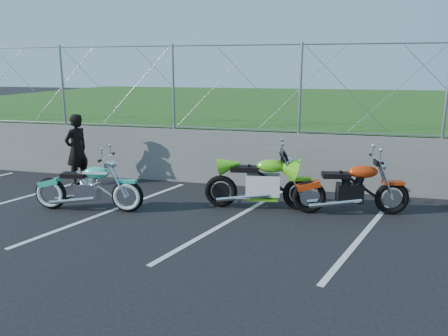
% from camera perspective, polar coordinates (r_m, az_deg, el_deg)
% --- Properties ---
extents(ground, '(90.00, 90.00, 0.00)m').
position_cam_1_polar(ground, '(7.25, -1.00, -9.48)').
color(ground, black).
rests_on(ground, ground).
extents(retaining_wall, '(30.00, 0.22, 1.30)m').
position_cam_1_polar(retaining_wall, '(10.33, 4.05, 1.19)').
color(retaining_wall, slate).
rests_on(retaining_wall, ground).
extents(grass_field, '(30.00, 20.00, 1.30)m').
position_cam_1_polar(grass_field, '(20.15, 9.13, 6.93)').
color(grass_field, '#214E14').
rests_on(grass_field, ground).
extents(chain_link_fence, '(28.00, 0.03, 2.00)m').
position_cam_1_polar(chain_link_fence, '(10.12, 4.20, 10.37)').
color(chain_link_fence, gray).
rests_on(chain_link_fence, retaining_wall).
extents(parking_lines, '(18.29, 4.31, 0.01)m').
position_cam_1_polar(parking_lines, '(7.98, 9.33, -7.46)').
color(parking_lines, silver).
rests_on(parking_lines, ground).
extents(cruiser_turquoise, '(2.22, 0.70, 1.10)m').
position_cam_1_polar(cruiser_turquoise, '(8.96, -17.13, -2.62)').
color(cruiser_turquoise, black).
rests_on(cruiser_turquoise, ground).
extents(naked_orange, '(2.20, 0.75, 1.11)m').
position_cam_1_polar(naked_orange, '(8.72, 16.42, -2.79)').
color(naked_orange, black).
rests_on(naked_orange, ground).
extents(sportbike_green, '(2.23, 0.79, 1.16)m').
position_cam_1_polar(sportbike_green, '(8.70, 4.94, -2.16)').
color(sportbike_green, black).
rests_on(sportbike_green, ground).
extents(person_standing, '(0.57, 0.71, 1.70)m').
position_cam_1_polar(person_standing, '(10.95, -18.70, 2.27)').
color(person_standing, black).
rests_on(person_standing, ground).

